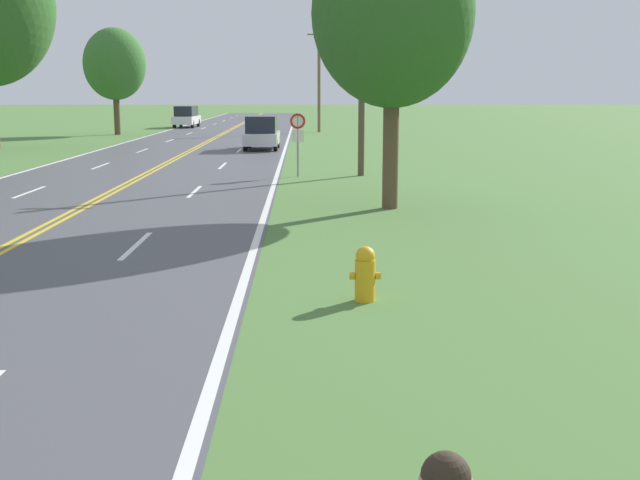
{
  "coord_description": "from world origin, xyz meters",
  "views": [
    {
      "loc": [
        6.02,
        0.28,
        3.12
      ],
      "look_at": [
        6.22,
        9.77,
        1.36
      ],
      "focal_mm": 45.0,
      "sensor_mm": 36.0,
      "label": 1
    }
  ],
  "objects_px": {
    "traffic_sign": "(298,129)",
    "car_white_suv_mid_near": "(186,116)",
    "fire_hydrant": "(365,273)",
    "tree_behind_sign": "(393,14)",
    "car_silver_van_approaching": "(262,132)",
    "tree_right_cluster": "(115,64)"
  },
  "relations": [
    {
      "from": "fire_hydrant",
      "to": "traffic_sign",
      "type": "xyz_separation_m",
      "value": [
        -1.12,
        18.11,
        1.34
      ]
    },
    {
      "from": "traffic_sign",
      "to": "car_white_suv_mid_near",
      "type": "relative_size",
      "value": 0.48
    },
    {
      "from": "car_silver_van_approaching",
      "to": "traffic_sign",
      "type": "bearing_deg",
      "value": 8.84
    },
    {
      "from": "fire_hydrant",
      "to": "tree_behind_sign",
      "type": "xyz_separation_m",
      "value": [
        1.42,
        9.78,
        4.68
      ]
    },
    {
      "from": "tree_behind_sign",
      "to": "tree_right_cluster",
      "type": "height_order",
      "value": "tree_right_cluster"
    },
    {
      "from": "fire_hydrant",
      "to": "traffic_sign",
      "type": "bearing_deg",
      "value": 93.55
    },
    {
      "from": "traffic_sign",
      "to": "tree_behind_sign",
      "type": "bearing_deg",
      "value": -73.0
    },
    {
      "from": "fire_hydrant",
      "to": "tree_behind_sign",
      "type": "relative_size",
      "value": 0.11
    },
    {
      "from": "tree_right_cluster",
      "to": "car_silver_van_approaching",
      "type": "relative_size",
      "value": 1.79
    },
    {
      "from": "tree_behind_sign",
      "to": "tree_right_cluster",
      "type": "relative_size",
      "value": 0.98
    },
    {
      "from": "traffic_sign",
      "to": "tree_behind_sign",
      "type": "distance_m",
      "value": 9.33
    },
    {
      "from": "traffic_sign",
      "to": "tree_behind_sign",
      "type": "height_order",
      "value": "tree_behind_sign"
    },
    {
      "from": "traffic_sign",
      "to": "tree_right_cluster",
      "type": "relative_size",
      "value": 0.31
    },
    {
      "from": "tree_behind_sign",
      "to": "car_silver_van_approaching",
      "type": "xyz_separation_m",
      "value": [
        -4.6,
        22.55,
        -4.16
      ]
    },
    {
      "from": "fire_hydrant",
      "to": "car_silver_van_approaching",
      "type": "height_order",
      "value": "car_silver_van_approaching"
    },
    {
      "from": "tree_right_cluster",
      "to": "fire_hydrant",
      "type": "bearing_deg",
      "value": -73.11
    },
    {
      "from": "fire_hydrant",
      "to": "car_white_suv_mid_near",
      "type": "bearing_deg",
      "value": 100.59
    },
    {
      "from": "fire_hydrant",
      "to": "tree_behind_sign",
      "type": "height_order",
      "value": "tree_behind_sign"
    },
    {
      "from": "traffic_sign",
      "to": "tree_right_cluster",
      "type": "distance_m",
      "value": 33.04
    },
    {
      "from": "fire_hydrant",
      "to": "traffic_sign",
      "type": "relative_size",
      "value": 0.36
    },
    {
      "from": "fire_hydrant",
      "to": "tree_right_cluster",
      "type": "bearing_deg",
      "value": 106.89
    },
    {
      "from": "tree_right_cluster",
      "to": "car_silver_van_approaching",
      "type": "xyz_separation_m",
      "value": [
        11.43,
        -15.76,
        -4.13
      ]
    }
  ]
}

